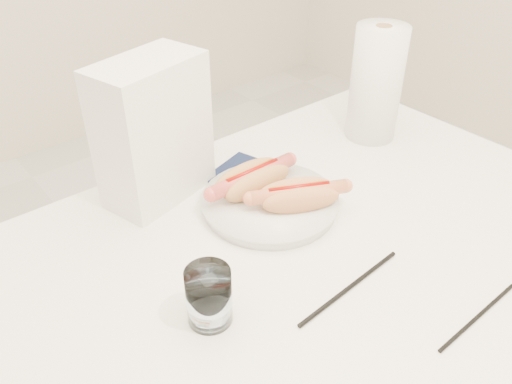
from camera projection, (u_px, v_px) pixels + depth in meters
table at (298, 274)px, 0.93m from camera, size 1.20×0.80×0.75m
plate at (270, 204)px, 0.99m from camera, size 0.31×0.31×0.02m
hotdog_left at (252, 180)px, 0.99m from camera, size 0.19×0.07×0.05m
hotdog_right at (299, 196)px, 0.95m from camera, size 0.17×0.13×0.05m
water_glass at (209, 296)px, 0.74m from camera, size 0.07×0.07×0.09m
chopstick_near at (350, 287)px, 0.82m from camera, size 0.23×0.02×0.01m
chopstick_far at (478, 316)px, 0.77m from camera, size 0.20×0.01×0.01m
napkin_box at (153, 132)px, 0.96m from camera, size 0.23×0.16×0.27m
navy_napkin at (247, 175)px, 1.08m from camera, size 0.16×0.16×0.01m
paper_towel_roll at (376, 84)px, 1.16m from camera, size 0.12×0.12×0.26m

